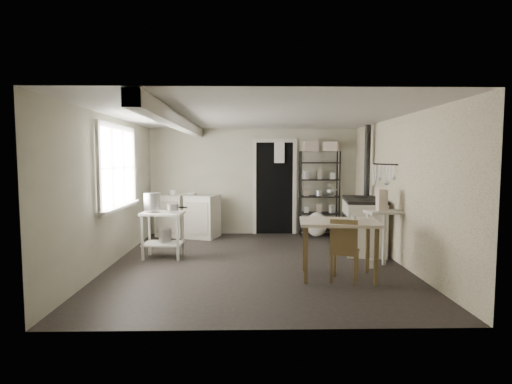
{
  "coord_description": "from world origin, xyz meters",
  "views": [
    {
      "loc": [
        -0.14,
        -6.21,
        1.64
      ],
      "look_at": [
        0.0,
        0.3,
        1.1
      ],
      "focal_mm": 28.0,
      "sensor_mm": 36.0,
      "label": 1
    }
  ],
  "objects_px": {
    "work_table": "(338,251)",
    "flour_sack": "(317,225)",
    "prep_table": "(163,234)",
    "base_cabinets": "(188,215)",
    "stockpot": "(152,202)",
    "shelf_rack": "(319,191)",
    "stove": "(363,227)",
    "chair": "(345,245)"
  },
  "relations": [
    {
      "from": "work_table",
      "to": "flour_sack",
      "type": "bearing_deg",
      "value": 85.84
    },
    {
      "from": "prep_table",
      "to": "work_table",
      "type": "height_order",
      "value": "prep_table"
    },
    {
      "from": "chair",
      "to": "shelf_rack",
      "type": "bearing_deg",
      "value": 106.59
    },
    {
      "from": "stockpot",
      "to": "base_cabinets",
      "type": "xyz_separation_m",
      "value": [
        0.31,
        1.84,
        -0.48
      ]
    },
    {
      "from": "stove",
      "to": "base_cabinets",
      "type": "bearing_deg",
      "value": 165.63
    },
    {
      "from": "stockpot",
      "to": "shelf_rack",
      "type": "bearing_deg",
      "value": 32.27
    },
    {
      "from": "chair",
      "to": "flour_sack",
      "type": "height_order",
      "value": "chair"
    },
    {
      "from": "stove",
      "to": "shelf_rack",
      "type": "bearing_deg",
      "value": 117.25
    },
    {
      "from": "stockpot",
      "to": "flour_sack",
      "type": "relative_size",
      "value": 0.56
    },
    {
      "from": "shelf_rack",
      "to": "chair",
      "type": "height_order",
      "value": "shelf_rack"
    },
    {
      "from": "stove",
      "to": "flour_sack",
      "type": "bearing_deg",
      "value": 122.88
    },
    {
      "from": "shelf_rack",
      "to": "work_table",
      "type": "distance_m",
      "value": 3.21
    },
    {
      "from": "stockpot",
      "to": "stove",
      "type": "bearing_deg",
      "value": 6.74
    },
    {
      "from": "base_cabinets",
      "to": "flour_sack",
      "type": "xyz_separation_m",
      "value": [
        2.72,
        -0.08,
        -0.22
      ]
    },
    {
      "from": "base_cabinets",
      "to": "shelf_rack",
      "type": "distance_m",
      "value": 2.85
    },
    {
      "from": "base_cabinets",
      "to": "stockpot",
      "type": "bearing_deg",
      "value": -80.93
    },
    {
      "from": "prep_table",
      "to": "base_cabinets",
      "type": "distance_m",
      "value": 1.84
    },
    {
      "from": "stockpot",
      "to": "chair",
      "type": "height_order",
      "value": "stockpot"
    },
    {
      "from": "shelf_rack",
      "to": "stove",
      "type": "height_order",
      "value": "shelf_rack"
    },
    {
      "from": "prep_table",
      "to": "shelf_rack",
      "type": "xyz_separation_m",
      "value": [
        2.94,
        1.96,
        0.55
      ]
    },
    {
      "from": "prep_table",
      "to": "base_cabinets",
      "type": "bearing_deg",
      "value": 85.72
    },
    {
      "from": "stockpot",
      "to": "shelf_rack",
      "type": "height_order",
      "value": "shelf_rack"
    },
    {
      "from": "prep_table",
      "to": "shelf_rack",
      "type": "relative_size",
      "value": 0.42
    },
    {
      "from": "stockpot",
      "to": "work_table",
      "type": "relative_size",
      "value": 0.28
    },
    {
      "from": "prep_table",
      "to": "flour_sack",
      "type": "bearing_deg",
      "value": 31.47
    },
    {
      "from": "stockpot",
      "to": "work_table",
      "type": "bearing_deg",
      "value": -22.68
    },
    {
      "from": "stockpot",
      "to": "work_table",
      "type": "distance_m",
      "value": 3.1
    },
    {
      "from": "shelf_rack",
      "to": "flour_sack",
      "type": "bearing_deg",
      "value": -109.51
    },
    {
      "from": "work_table",
      "to": "stockpot",
      "type": "bearing_deg",
      "value": 157.32
    },
    {
      "from": "stockpot",
      "to": "flour_sack",
      "type": "distance_m",
      "value": 3.57
    },
    {
      "from": "flour_sack",
      "to": "stockpot",
      "type": "bearing_deg",
      "value": -149.9
    },
    {
      "from": "stockpot",
      "to": "base_cabinets",
      "type": "relative_size",
      "value": 0.21
    },
    {
      "from": "shelf_rack",
      "to": "stockpot",
      "type": "bearing_deg",
      "value": -145.96
    },
    {
      "from": "chair",
      "to": "stockpot",
      "type": "bearing_deg",
      "value": 176.16
    },
    {
      "from": "flour_sack",
      "to": "shelf_rack",
      "type": "bearing_deg",
      "value": 68.71
    },
    {
      "from": "stockpot",
      "to": "work_table",
      "type": "height_order",
      "value": "stockpot"
    },
    {
      "from": "prep_table",
      "to": "stove",
      "type": "xyz_separation_m",
      "value": [
        3.46,
        0.42,
        0.04
      ]
    },
    {
      "from": "stockpot",
      "to": "shelf_rack",
      "type": "xyz_separation_m",
      "value": [
        3.11,
        1.96,
        0.01
      ]
    },
    {
      "from": "stockpot",
      "to": "stove",
      "type": "height_order",
      "value": "stockpot"
    },
    {
      "from": "stove",
      "to": "flour_sack",
      "type": "xyz_separation_m",
      "value": [
        -0.6,
        1.33,
        -0.2
      ]
    },
    {
      "from": "shelf_rack",
      "to": "stove",
      "type": "bearing_deg",
      "value": -69.6
    },
    {
      "from": "base_cabinets",
      "to": "stove",
      "type": "xyz_separation_m",
      "value": [
        3.32,
        -1.41,
        -0.02
      ]
    }
  ]
}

